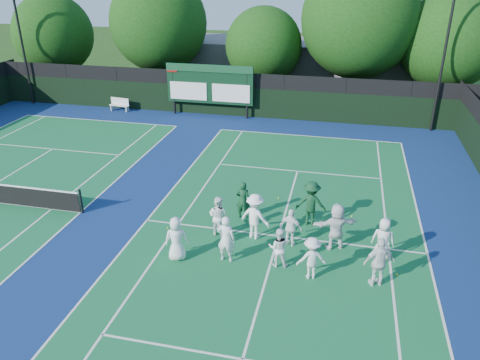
# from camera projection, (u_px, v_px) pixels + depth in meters

# --- Properties ---
(ground) EXTENTS (120.00, 120.00, 0.00)m
(ground) POSITION_uv_depth(u_px,v_px,m) (275.00, 250.00, 17.28)
(ground) COLOR #1A390F
(ground) RESTS_ON ground
(court_apron) EXTENTS (34.00, 32.00, 0.01)m
(court_apron) POSITION_uv_depth(u_px,v_px,m) (135.00, 219.00, 19.38)
(court_apron) COLOR navy
(court_apron) RESTS_ON ground
(near_court) EXTENTS (11.05, 23.85, 0.01)m
(near_court) POSITION_uv_depth(u_px,v_px,m) (279.00, 236.00, 18.16)
(near_court) COLOR #135D31
(near_court) RESTS_ON ground
(back_fence) EXTENTS (34.00, 0.08, 3.00)m
(back_fence) POSITION_uv_depth(u_px,v_px,m) (226.00, 96.00, 32.07)
(back_fence) COLOR black
(back_fence) RESTS_ON ground
(scoreboard) EXTENTS (6.00, 0.21, 3.55)m
(scoreboard) POSITION_uv_depth(u_px,v_px,m) (209.00, 85.00, 31.56)
(scoreboard) COLOR black
(scoreboard) RESTS_ON ground
(clubhouse) EXTENTS (18.00, 6.00, 4.00)m
(clubhouse) POSITION_uv_depth(u_px,v_px,m) (298.00, 66.00, 38.06)
(clubhouse) COLOR slate
(clubhouse) RESTS_ON ground
(light_pole_left) EXTENTS (1.20, 0.30, 10.12)m
(light_pole_left) POSITION_uv_depth(u_px,v_px,m) (17.00, 16.00, 32.77)
(light_pole_left) COLOR black
(light_pole_left) RESTS_ON ground
(light_pole_right) EXTENTS (1.20, 0.30, 10.12)m
(light_pole_right) POSITION_uv_depth(u_px,v_px,m) (449.00, 27.00, 26.98)
(light_pole_right) COLOR black
(light_pole_right) RESTS_ON ground
(bench) EXTENTS (1.50, 0.60, 0.93)m
(bench) POSITION_uv_depth(u_px,v_px,m) (120.00, 104.00, 33.43)
(bench) COLOR silver
(bench) RESTS_ON ground
(tree_a) EXTENTS (6.18, 6.18, 7.64)m
(tree_a) POSITION_uv_depth(u_px,v_px,m) (56.00, 36.00, 36.95)
(tree_a) COLOR black
(tree_a) RESTS_ON ground
(tree_b) EXTENTS (7.15, 7.15, 9.22)m
(tree_b) POSITION_uv_depth(u_px,v_px,m) (161.00, 25.00, 34.69)
(tree_b) COLOR black
(tree_b) RESTS_ON ground
(tree_c) EXTENTS (5.48, 5.48, 7.01)m
(tree_c) POSITION_uv_depth(u_px,v_px,m) (266.00, 48.00, 33.64)
(tree_c) COLOR black
(tree_c) RESTS_ON ground
(tree_d) EXTENTS (7.89, 7.89, 10.18)m
(tree_d) POSITION_uv_depth(u_px,v_px,m) (362.00, 22.00, 31.51)
(tree_d) COLOR black
(tree_d) RESTS_ON ground
(tree_e) EXTENTS (6.47, 6.47, 8.25)m
(tree_e) POSITION_uv_depth(u_px,v_px,m) (451.00, 43.00, 30.82)
(tree_e) COLOR black
(tree_e) RESTS_ON ground
(tennis_ball_1) EXTENTS (0.07, 0.07, 0.07)m
(tennis_ball_1) POSITION_uv_depth(u_px,v_px,m) (352.00, 216.00, 19.54)
(tennis_ball_1) COLOR #CEE21A
(tennis_ball_1) RESTS_ON ground
(tennis_ball_2) EXTENTS (0.07, 0.07, 0.07)m
(tennis_ball_2) POSITION_uv_depth(u_px,v_px,m) (397.00, 275.00, 15.87)
(tennis_ball_2) COLOR #CEE21A
(tennis_ball_2) RESTS_ON ground
(tennis_ball_3) EXTENTS (0.07, 0.07, 0.07)m
(tennis_ball_3) POSITION_uv_depth(u_px,v_px,m) (168.00, 228.00, 18.68)
(tennis_ball_3) COLOR #CEE21A
(tennis_ball_3) RESTS_ON ground
(tennis_ball_4) EXTENTS (0.07, 0.07, 0.07)m
(tennis_ball_4) POSITION_uv_depth(u_px,v_px,m) (279.00, 198.00, 21.05)
(tennis_ball_4) COLOR #CEE21A
(tennis_ball_4) RESTS_ON ground
(tennis_ball_5) EXTENTS (0.07, 0.07, 0.07)m
(tennis_ball_5) POSITION_uv_depth(u_px,v_px,m) (384.00, 264.00, 16.41)
(tennis_ball_5) COLOR #CEE21A
(tennis_ball_5) RESTS_ON ground
(player_front_0) EXTENTS (0.93, 0.73, 1.66)m
(player_front_0) POSITION_uv_depth(u_px,v_px,m) (176.00, 239.00, 16.44)
(player_front_0) COLOR white
(player_front_0) RESTS_ON ground
(player_front_1) EXTENTS (0.68, 0.48, 1.79)m
(player_front_1) POSITION_uv_depth(u_px,v_px,m) (226.00, 239.00, 16.32)
(player_front_1) COLOR white
(player_front_1) RESTS_ON ground
(player_front_2) EXTENTS (0.75, 0.60, 1.47)m
(player_front_2) POSITION_uv_depth(u_px,v_px,m) (279.00, 247.00, 16.12)
(player_front_2) COLOR white
(player_front_2) RESTS_ON ground
(player_front_3) EXTENTS (1.12, 0.85, 1.54)m
(player_front_3) POSITION_uv_depth(u_px,v_px,m) (312.00, 258.00, 15.47)
(player_front_3) COLOR silver
(player_front_3) RESTS_ON ground
(player_front_4) EXTENTS (1.13, 0.78, 1.78)m
(player_front_4) POSITION_uv_depth(u_px,v_px,m) (379.00, 262.00, 15.06)
(player_front_4) COLOR white
(player_front_4) RESTS_ON ground
(player_back_0) EXTENTS (0.93, 0.82, 1.63)m
(player_back_0) POSITION_uv_depth(u_px,v_px,m) (218.00, 216.00, 17.97)
(player_back_0) COLOR white
(player_back_0) RESTS_ON ground
(player_back_1) EXTENTS (1.34, 1.02, 1.84)m
(player_back_1) POSITION_uv_depth(u_px,v_px,m) (255.00, 216.00, 17.72)
(player_back_1) COLOR white
(player_back_1) RESTS_ON ground
(player_back_2) EXTENTS (0.95, 0.59, 1.50)m
(player_back_2) POSITION_uv_depth(u_px,v_px,m) (291.00, 228.00, 17.29)
(player_back_2) COLOR white
(player_back_2) RESTS_ON ground
(player_back_3) EXTENTS (1.77, 1.14, 1.82)m
(player_back_3) POSITION_uv_depth(u_px,v_px,m) (336.00, 226.00, 17.06)
(player_back_3) COLOR white
(player_back_3) RESTS_ON ground
(player_back_4) EXTENTS (0.87, 0.64, 1.63)m
(player_back_4) POSITION_uv_depth(u_px,v_px,m) (383.00, 239.00, 16.44)
(player_back_4) COLOR silver
(player_back_4) RESTS_ON ground
(coach_left) EXTENTS (0.62, 0.44, 1.64)m
(coach_left) POSITION_uv_depth(u_px,v_px,m) (243.00, 200.00, 19.16)
(coach_left) COLOR #103C20
(coach_left) RESTS_ON ground
(coach_right) EXTENTS (1.22, 0.71, 1.88)m
(coach_right) POSITION_uv_depth(u_px,v_px,m) (311.00, 203.00, 18.65)
(coach_right) COLOR #0F391F
(coach_right) RESTS_ON ground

